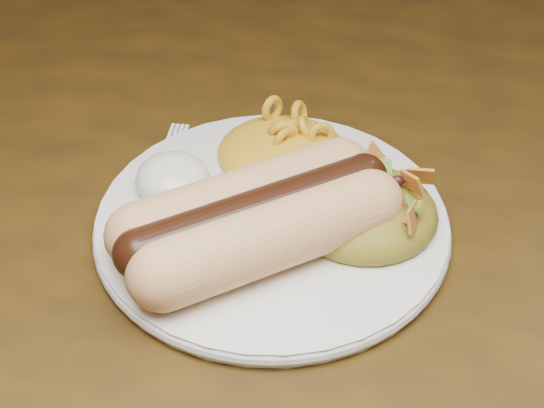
# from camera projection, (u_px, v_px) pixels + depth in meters

# --- Properties ---
(table) EXTENTS (1.60, 0.90, 0.75)m
(table) POSITION_uv_depth(u_px,v_px,m) (330.00, 191.00, 0.70)
(table) COLOR #472E0B
(table) RESTS_ON floor
(plate) EXTENTS (0.28, 0.28, 0.01)m
(plate) POSITION_uv_depth(u_px,v_px,m) (272.00, 223.00, 0.52)
(plate) COLOR silver
(plate) RESTS_ON table
(hotdog) EXTENTS (0.14, 0.14, 0.04)m
(hotdog) POSITION_uv_depth(u_px,v_px,m) (257.00, 218.00, 0.49)
(hotdog) COLOR #EEAE63
(hotdog) RESTS_ON plate
(mac_and_cheese) EXTENTS (0.10, 0.09, 0.03)m
(mac_and_cheese) POSITION_uv_depth(u_px,v_px,m) (284.00, 138.00, 0.55)
(mac_and_cheese) COLOR yellow
(mac_and_cheese) RESTS_ON plate
(sour_cream) EXTENTS (0.06, 0.06, 0.03)m
(sour_cream) POSITION_uv_depth(u_px,v_px,m) (172.00, 171.00, 0.53)
(sour_cream) COLOR white
(sour_cream) RESTS_ON plate
(taco_salad) EXTENTS (0.09, 0.09, 0.04)m
(taco_salad) POSITION_uv_depth(u_px,v_px,m) (364.00, 201.00, 0.51)
(taco_salad) COLOR #A4511E
(taco_salad) RESTS_ON plate
(fork) EXTENTS (0.05, 0.15, 0.00)m
(fork) POSITION_uv_depth(u_px,v_px,m) (154.00, 197.00, 0.55)
(fork) COLOR white
(fork) RESTS_ON table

